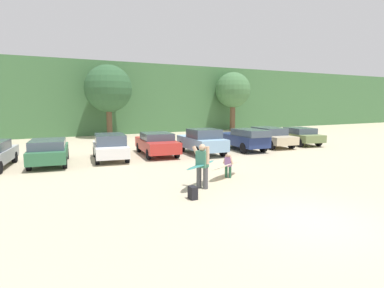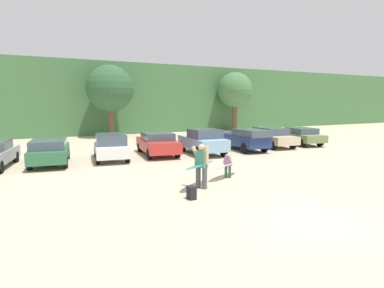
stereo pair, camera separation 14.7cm
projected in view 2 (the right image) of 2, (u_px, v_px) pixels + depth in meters
name	position (u px, v px, depth m)	size (l,w,h in m)	color
ground_plane	(310.00, 221.00, 8.96)	(120.00, 120.00, 0.00)	#C1B293
hillside_ridge	(95.00, 99.00, 37.54)	(108.00, 12.00, 7.53)	#427042
tree_center	(110.00, 89.00, 30.13)	(4.46, 4.46, 6.89)	brown
tree_center_right	(235.00, 90.00, 37.25)	(4.12, 4.12, 6.87)	brown
parked_car_forest_green	(50.00, 151.00, 17.12)	(2.41, 4.60, 1.38)	#2D6642
parked_car_white	(111.00, 146.00, 18.56)	(2.32, 4.27, 1.51)	white
parked_car_red	(157.00, 143.00, 20.24)	(2.45, 4.76, 1.43)	#B72D28
parked_car_sky_blue	(203.00, 141.00, 20.54)	(2.18, 4.30, 1.65)	#84ADD1
parked_car_navy	(245.00, 138.00, 22.19)	(2.02, 4.66, 1.53)	navy
parked_car_champagne	(271.00, 136.00, 24.14)	(2.46, 4.66, 1.44)	beige
parked_car_olive_green	(300.00, 135.00, 25.41)	(2.60, 4.85, 1.35)	#6B7F4C
person_adult	(201.00, 163.00, 12.28)	(0.53, 0.74, 1.74)	#4C4C51
person_child	(228.00, 164.00, 14.06)	(0.33, 0.50, 1.09)	#26593F
surfboard_teal	(200.00, 165.00, 12.40)	(2.08, 1.70, 0.21)	teal
surfboard_cream	(226.00, 166.00, 14.10)	(2.29, 1.61, 0.31)	beige
backpack_dropped	(191.00, 193.00, 10.97)	(0.24, 0.34, 0.45)	black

